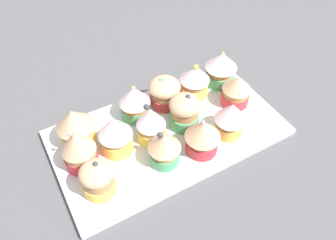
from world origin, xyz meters
TOP-DOWN VIEW (x-y plane):
  - ground_plane at (0.00, 0.00)cm, footprint 180.00×180.00cm
  - baking_tray at (0.00, 0.00)cm, footprint 42.94×23.74cm
  - cupcake_0 at (-16.59, -6.74)cm, footprint 6.72×6.72cm
  - cupcake_1 at (-9.80, -6.42)cm, footprint 6.20×6.20cm
  - cupcake_2 at (-3.06, -6.82)cm, footprint 6.28×6.28cm
  - cupcake_3 at (3.56, -6.62)cm, footprint 5.98×5.98cm
  - cupcake_4 at (15.41, -5.84)cm, footprint 6.80×6.80cm
  - cupcake_5 at (-15.57, 0.44)cm, footprint 5.78×5.78cm
  - cupcake_6 at (-3.54, -0.36)cm, footprint 5.86×5.86cm
  - cupcake_7 at (3.50, -0.49)cm, footprint 5.34×5.34cm
  - cupcake_8 at (10.04, -0.72)cm, footprint 6.03×6.03cm
  - cupcake_9 at (16.65, -0.70)cm, footprint 5.85×5.85cm
  - cupcake_10 at (-9.66, 5.91)cm, footprint 5.83×5.83cm
  - cupcake_11 at (-3.06, 6.79)cm, footprint 6.36×6.36cm
  - cupcake_12 at (3.92, 5.70)cm, footprint 5.72×5.72cm
  - cupcake_13 at (15.90, 5.64)cm, footprint 5.53×5.53cm

SIDE VIEW (x-z plane):
  - ground_plane at x=0.00cm, z-range -3.00..0.00cm
  - baking_tray at x=0.00cm, z-range 0.00..1.20cm
  - cupcake_2 at x=-3.06cm, z-range 1.10..7.61cm
  - cupcake_13 at x=15.90cm, z-range 1.13..7.75cm
  - cupcake_5 at x=-15.57cm, z-range 1.28..8.15cm
  - cupcake_12 at x=3.92cm, z-range 1.22..8.37cm
  - cupcake_6 at x=-3.54cm, z-range 1.11..8.49cm
  - cupcake_11 at x=-3.06cm, z-range 1.26..8.61cm
  - cupcake_3 at x=3.56cm, z-range 1.20..8.70cm
  - cupcake_1 at x=-9.80cm, z-range 1.18..8.74cm
  - cupcake_7 at x=3.50cm, z-range 1.08..9.04cm
  - cupcake_10 at x=-9.66cm, z-range 1.41..8.83cm
  - cupcake_0 at x=-16.59cm, z-range 1.30..9.05cm
  - cupcake_8 at x=10.04cm, z-range 1.33..9.27cm
  - cupcake_9 at x=16.65cm, z-range 1.16..9.49cm
  - cupcake_4 at x=15.41cm, z-range 1.43..9.30cm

